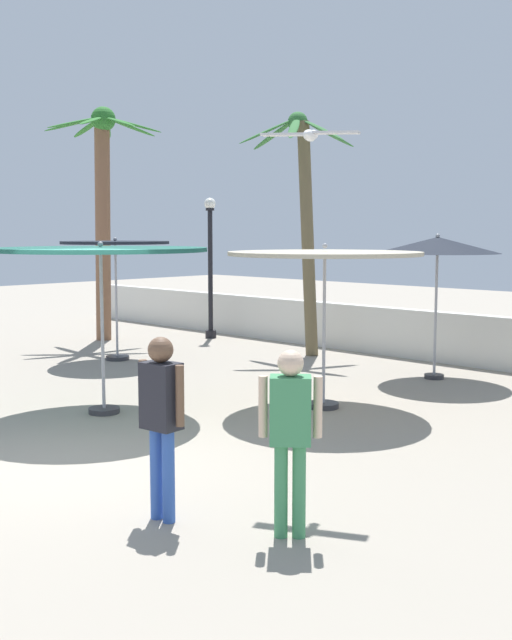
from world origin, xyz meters
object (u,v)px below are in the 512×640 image
at_px(patio_umbrella_1, 325,260).
at_px(patio_umbrella_2, 115,251).
at_px(lamp_post_1, 210,264).
at_px(guest_0, 290,425).
at_px(patio_umbrella_0, 437,246).
at_px(guest_1, 161,409).
at_px(patio_umbrella_3, 101,255).
at_px(palm_tree_3, 304,203).
at_px(seagull_0, 310,135).
at_px(palm_tree_2, 103,197).

bearing_deg(patio_umbrella_1, patio_umbrella_2, 176.19).
xyz_separation_m(lamp_post_1, guest_0, (10.09, -8.19, -0.87)).
xyz_separation_m(patio_umbrella_0, guest_1, (1.94, -7.94, -1.38)).
bearing_deg(patio_umbrella_3, patio_umbrella_0, 70.45).
xyz_separation_m(palm_tree_3, seagull_0, (5.69, -6.48, 0.40)).
relative_size(palm_tree_2, guest_1, 3.27).
relative_size(guest_0, seagull_0, 1.67).
distance_m(palm_tree_2, lamp_post_1, 3.11).
xyz_separation_m(patio_umbrella_3, guest_0, (5.15, -1.55, -1.34)).
relative_size(patio_umbrella_0, palm_tree_2, 0.47).
bearing_deg(patio_umbrella_0, palm_tree_3, 172.60).
xyz_separation_m(patio_umbrella_3, palm_tree_3, (-1.53, 6.32, 0.96)).
relative_size(patio_umbrella_0, guest_1, 1.53).
xyz_separation_m(palm_tree_2, guest_0, (11.67, -6.08, -2.53)).
relative_size(patio_umbrella_2, lamp_post_1, 0.73).
height_order(patio_umbrella_3, guest_1, patio_umbrella_3).
bearing_deg(palm_tree_3, guest_0, -49.69).
relative_size(patio_umbrella_0, lamp_post_1, 0.75).
distance_m(patio_umbrella_2, guest_0, 10.16).
bearing_deg(seagull_0, patio_umbrella_2, 158.60).
bearing_deg(patio_umbrella_3, patio_umbrella_2, 142.32).
bearing_deg(lamp_post_1, patio_umbrella_0, -6.36).
height_order(guest_0, seagull_0, seagull_0).
height_order(patio_umbrella_3, lamp_post_1, lamp_post_1).
bearing_deg(patio_umbrella_0, guest_0, -67.49).
bearing_deg(guest_0, palm_tree_2, 152.49).
bearing_deg(palm_tree_2, seagull_0, -23.69).
bearing_deg(patio_umbrella_2, palm_tree_3, 55.21).
xyz_separation_m(palm_tree_2, seagull_0, (10.68, -4.69, 0.17)).
distance_m(patio_umbrella_1, patio_umbrella_3, 3.34).
bearing_deg(guest_1, lamp_post_1, 135.76).
bearing_deg(guest_0, palm_tree_3, 130.31).
distance_m(lamp_post_1, guest_1, 12.54).
xyz_separation_m(patio_umbrella_2, guest_0, (9.00, -4.53, -1.29)).
distance_m(patio_umbrella_3, palm_tree_2, 8.03).
distance_m(patio_umbrella_1, seagull_0, 3.71).
bearing_deg(patio_umbrella_0, lamp_post_1, 173.64).
height_order(patio_umbrella_0, guest_0, patio_umbrella_0).
bearing_deg(patio_umbrella_3, guest_0, -16.80).
height_order(patio_umbrella_0, guest_1, patio_umbrella_0).
xyz_separation_m(patio_umbrella_0, palm_tree_3, (-3.61, 0.47, 0.88)).
bearing_deg(palm_tree_3, patio_umbrella_3, -76.35).
height_order(guest_0, guest_1, guest_1).
relative_size(patio_umbrella_3, palm_tree_2, 0.55).
relative_size(patio_umbrella_1, guest_1, 1.69).
distance_m(patio_umbrella_1, lamp_post_1, 8.15).
height_order(patio_umbrella_2, guest_0, patio_umbrella_2).
bearing_deg(patio_umbrella_3, patio_umbrella_1, 50.55).
bearing_deg(patio_umbrella_1, seagull_0, -53.42).
bearing_deg(guest_1, seagull_0, 85.85).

